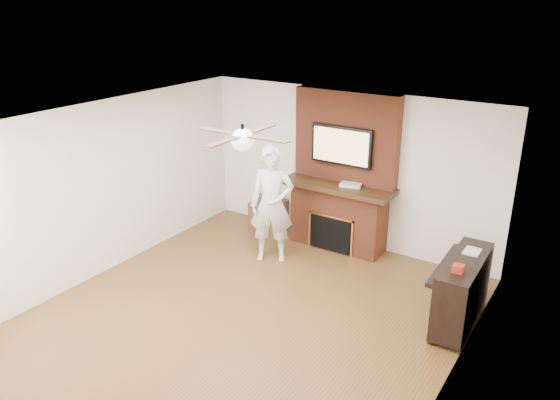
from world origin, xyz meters
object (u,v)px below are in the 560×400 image
Objects in this scene: person at (272,204)px; piano at (462,289)px; fireplace at (341,187)px; side_table at (269,213)px.

person is 2.96m from piano.
fireplace is at bearing 29.49° from person.
piano is at bearing -27.87° from fireplace.
side_table is 0.45× the size of piano.
fireplace is 4.16× the size of side_table.
fireplace is 1.85× the size of piano.
side_table is at bearing 98.45° from person.
piano reaches higher than side_table.
fireplace is 2.64m from piano.
person is 2.99× the size of side_table.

